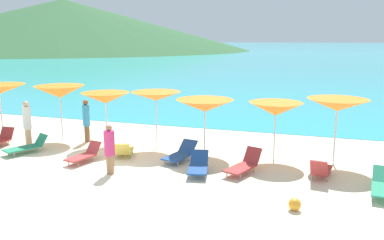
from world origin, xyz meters
The scene contains 21 objects.
ground_plane centered at (0.00, 10.00, -0.15)m, with size 50.00×100.00×0.30m, color beige.
ocean_water centered at (0.00, 226.83, 0.01)m, with size 650.00×440.00×0.02m, color #2DADBC.
headland_hill centered at (-86.08, 120.03, 9.43)m, with size 139.52×139.52×18.85m, color #2D5B33.
umbrella_3 centered at (-3.20, 2.89, 2.09)m, with size 2.29×2.29×2.35m.
umbrella_4 centered at (-0.92, 2.74, 1.95)m, with size 1.96×1.96×2.17m.
umbrella_5 centered at (1.21, 2.93, 2.09)m, with size 2.13×2.13×2.27m.
umbrella_6 centered at (3.25, 2.74, 1.85)m, with size 2.25×2.25×2.09m.
umbrella_7 centered at (5.84, 2.79, 1.85)m, with size 2.08×2.08×2.10m.
umbrella_8 centered at (7.88, 2.83, 2.10)m, with size 2.23×2.23×2.31m.
lounge_chair_0 centered at (7.47, 1.21, 0.30)m, with size 0.71×1.50×0.75m.
lounge_chair_1 centered at (3.69, 0.52, 0.28)m, with size 0.92×1.61×0.60m.
lounge_chair_3 centered at (-0.51, 0.41, 0.28)m, with size 0.80×1.44×0.64m.
lounge_chair_5 centered at (5.09, 1.01, 0.29)m, with size 1.07×1.67×0.72m.
lounge_chair_6 centered at (-3.25, 0.75, 0.26)m, with size 1.22×1.68×0.63m.
lounge_chair_7 centered at (0.55, 1.34, 0.27)m, with size 1.04×1.48×0.68m.
lounge_chair_8 centered at (2.69, 1.58, 0.28)m, with size 0.95×1.62×0.64m.
lounge_chair_9 centered at (9.10, 0.39, 0.28)m, with size 0.71×1.72×0.62m.
beachgoer_1 centered at (-1.98, 2.91, 0.98)m, with size 0.29×0.29×1.80m.
beachgoer_2 centered at (0.99, -0.40, 0.86)m, with size 0.34×0.34×1.63m.
beachgoer_3 centered at (-3.88, 1.59, 0.99)m, with size 0.32×0.32×1.84m.
beach_ball centered at (6.86, -1.44, 0.16)m, with size 0.33×0.33×0.33m, color orange.
Camera 1 is at (7.28, -11.21, 4.30)m, focal length 37.04 mm.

